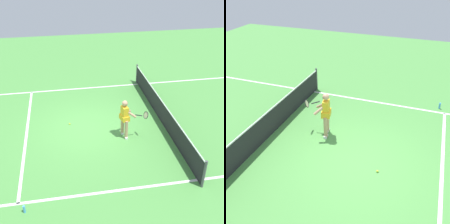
# 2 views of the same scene
# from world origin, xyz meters

# --- Properties ---
(ground_plane) EXTENTS (28.49, 28.49, 0.00)m
(ground_plane) POSITION_xyz_m (0.00, 0.00, 0.00)
(ground_plane) COLOR #4C9342
(service_line_marking) EXTENTS (7.50, 0.10, 0.01)m
(service_line_marking) POSITION_xyz_m (0.00, -2.38, 0.00)
(service_line_marking) COLOR white
(service_line_marking) RESTS_ON ground
(sideline_right_marking) EXTENTS (0.10, 19.92, 0.01)m
(sideline_right_marking) POSITION_xyz_m (3.75, 0.00, 0.00)
(sideline_right_marking) COLOR white
(sideline_right_marking) RESTS_ON ground
(court_net) EXTENTS (8.18, 0.08, 1.00)m
(court_net) POSITION_xyz_m (0.00, 3.16, 0.47)
(court_net) COLOR #4C4C51
(court_net) RESTS_ON ground
(tennis_player) EXTENTS (0.69, 1.05, 1.55)m
(tennis_player) POSITION_xyz_m (0.90, 1.41, 0.85)
(tennis_player) COLOR tan
(tennis_player) RESTS_ON ground
(tennis_ball_mid) EXTENTS (0.07, 0.07, 0.07)m
(tennis_ball_mid) POSITION_xyz_m (-0.33, -0.66, 0.03)
(tennis_ball_mid) COLOR #D1E533
(tennis_ball_mid) RESTS_ON ground
(water_bottle) EXTENTS (0.07, 0.07, 0.24)m
(water_bottle) POSITION_xyz_m (4.10, -2.17, 0.12)
(water_bottle) COLOR #4C9EE5
(water_bottle) RESTS_ON ground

